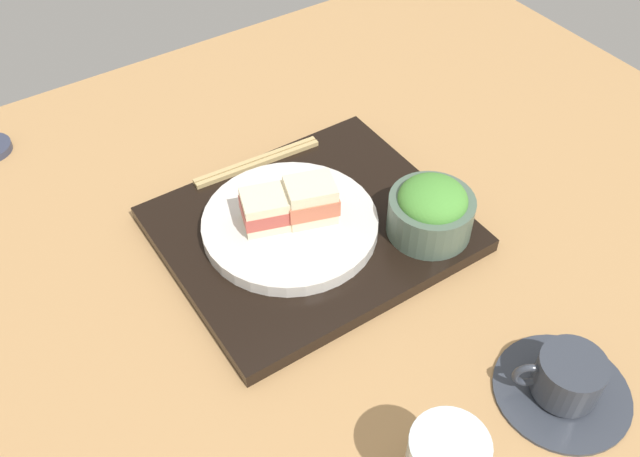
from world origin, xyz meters
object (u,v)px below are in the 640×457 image
object	(u,v)px
sandwich_plate	(290,224)
chopsticks_pair	(257,162)
sandwich_near	(311,200)
coffee_cup	(565,381)
salad_bowl	(431,210)
sandwich_far	(268,211)

from	to	relation	value
sandwich_plate	chopsticks_pair	world-z (taller)	sandwich_plate
sandwich_plate	sandwich_near	xyz separation A→B (cm)	(-2.63, 0.86, 3.61)
chopsticks_pair	coffee_cup	distance (cm)	50.30
sandwich_near	salad_bowl	size ratio (longest dim) A/B	0.71
chopsticks_pair	salad_bowl	bearing A→B (deg)	116.67
salad_bowl	coffee_cup	bearing A→B (deg)	84.67
sandwich_plate	salad_bowl	bearing A→B (deg)	146.14
sandwich_near	sandwich_far	world-z (taller)	sandwich_near
sandwich_near	salad_bowl	world-z (taller)	salad_bowl
coffee_cup	sandwich_plate	bearing A→B (deg)	-70.79
sandwich_near	salad_bowl	distance (cm)	15.25
sandwich_plate	sandwich_near	distance (cm)	4.55
sandwich_far	sandwich_plate	bearing A→B (deg)	161.82
sandwich_plate	sandwich_far	bearing A→B (deg)	-18.18
chopsticks_pair	sandwich_far	bearing A→B (deg)	66.45
chopsticks_pair	coffee_cup	size ratio (longest dim) A/B	1.29
sandwich_plate	coffee_cup	world-z (taller)	coffee_cup
sandwich_near	sandwich_far	distance (cm)	5.55
chopsticks_pair	sandwich_plate	bearing A→B (deg)	77.79
chopsticks_pair	coffee_cup	bearing A→B (deg)	100.86
coffee_cup	sandwich_far	bearing A→B (deg)	-67.60
sandwich_plate	coffee_cup	xyz separation A→B (cm)	(-12.44, 35.70, -0.59)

